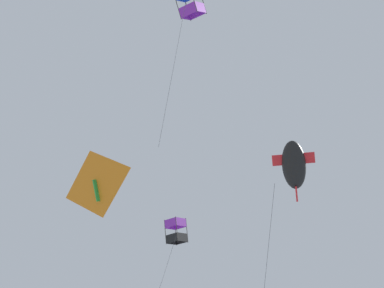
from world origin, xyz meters
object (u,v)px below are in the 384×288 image
Objects in this scene: kite_box_highest at (190,2)px; kite_fish_near_left at (294,165)px; kite_box_far_centre at (176,231)px; kite_delta_low_drifter at (98,185)px.

kite_box_highest is 1.59× the size of kite_fish_near_left.
kite_box_far_centre reaches higher than kite_fish_near_left.
kite_delta_low_drifter is at bearing -55.59° from kite_box_far_centre.
kite_fish_near_left is (12.45, -4.78, -1.46)m from kite_box_far_centre.
kite_box_far_centre is 16.87m from kite_delta_low_drifter.
kite_fish_near_left is at bearing 3.75° from kite_box_highest.
kite_delta_low_drifter is at bearing -138.55° from kite_fish_near_left.
kite_fish_near_left is at bearing 75.19° from kite_delta_low_drifter.
kite_delta_low_drifter is (-1.60, -7.53, -2.44)m from kite_fish_near_left.
kite_fish_near_left reaches higher than kite_delta_low_drifter.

